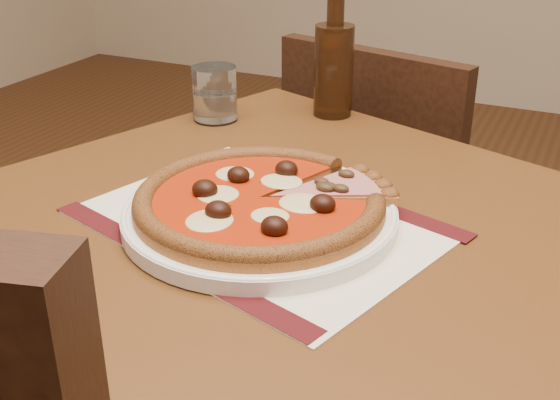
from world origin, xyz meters
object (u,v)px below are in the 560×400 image
object	(u,v)px
plate	(260,215)
water_glass	(215,94)
table	(273,303)
bottle	(334,66)
pizza	(259,200)
chair_far	(388,209)

from	to	relation	value
plate	water_glass	world-z (taller)	water_glass
table	plate	world-z (taller)	plate
water_glass	bottle	world-z (taller)	bottle
bottle	water_glass	bearing A→B (deg)	-147.37
plate	pizza	xyz separation A→B (m)	(-0.00, -0.00, 0.02)
bottle	table	bearing A→B (deg)	-77.93
table	water_glass	world-z (taller)	water_glass
pizza	plate	bearing A→B (deg)	51.99
plate	pizza	bearing A→B (deg)	-128.01
table	bottle	bearing A→B (deg)	102.07
table	water_glass	distance (m)	0.43
bottle	chair_far	bearing A→B (deg)	79.58
pizza	bottle	world-z (taller)	bottle
pizza	bottle	size ratio (longest dim) A/B	1.36
chair_far	water_glass	size ratio (longest dim) A/B	9.38
water_glass	pizza	bearing A→B (deg)	-52.22
water_glass	bottle	xyz separation A→B (m)	(0.17, 0.11, 0.04)
pizza	bottle	xyz separation A→B (m)	(-0.07, 0.41, 0.05)
table	chair_far	xyz separation A→B (m)	(-0.05, 0.65, -0.17)
plate	water_glass	xyz separation A→B (m)	(-0.23, 0.30, 0.03)
table	water_glass	size ratio (longest dim) A/B	11.56
pizza	water_glass	size ratio (longest dim) A/B	3.31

